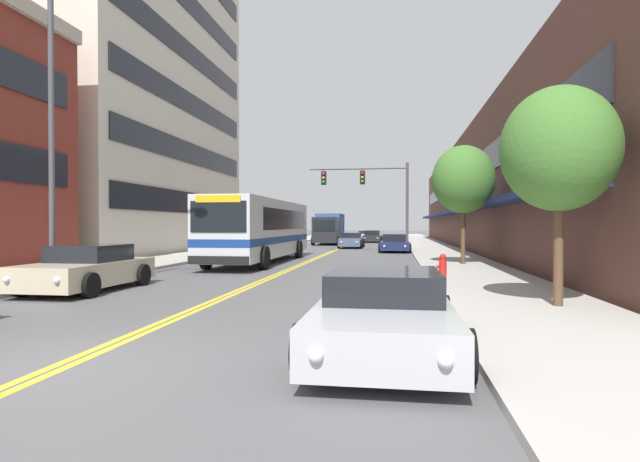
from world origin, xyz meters
name	(u,v)px	position (x,y,z in m)	size (l,w,h in m)	color
ground_plane	(344,246)	(0.00, 37.00, 0.00)	(240.00, 240.00, 0.00)	#565659
sidewalk_left	(262,245)	(-7.35, 37.00, 0.06)	(3.70, 106.00, 0.13)	#B2ADA5
sidewalk_right	(430,246)	(7.35, 37.00, 0.06)	(3.70, 106.00, 0.13)	#B2ADA5
centre_line	(344,246)	(0.00, 37.00, 0.00)	(0.34, 106.00, 0.01)	yellow
office_tower_left	(109,58)	(-15.44, 26.33, 13.56)	(12.08, 21.42, 27.12)	beige
storefront_row_right	(505,195)	(13.43, 37.00, 4.39)	(9.10, 68.00, 8.79)	brown
city_bus	(262,228)	(-2.30, 18.49, 1.75)	(2.85, 12.39, 3.09)	silver
car_beige_parked_left_mid	(273,242)	(-4.31, 29.01, 0.63)	(1.98, 4.27, 1.36)	#BCAD89
car_champagne_parked_left_far	(87,269)	(-4.37, 7.09, 0.62)	(2.21, 4.51, 1.31)	beige
car_silver_parked_right_foreground	(384,313)	(4.26, 1.45, 0.57)	(2.19, 4.71, 1.19)	#B7B7BC
car_navy_parked_right_mid	(395,243)	(4.39, 29.26, 0.58)	(2.20, 4.78, 1.24)	#19234C
car_slate_blue_moving_lead	(351,241)	(0.88, 34.45, 0.59)	(1.98, 4.35, 1.24)	#475675
car_white_moving_second	(366,236)	(0.81, 55.67, 0.55)	(2.21, 4.24, 1.15)	white
car_charcoal_moving_third	(372,237)	(1.96, 47.99, 0.59)	(2.12, 4.85, 1.28)	#232328
box_truck	(329,228)	(-1.91, 41.62, 1.53)	(2.62, 6.73, 2.95)	#232328
traffic_signal_mast	(372,189)	(2.84, 27.60, 4.33)	(6.70, 0.38, 6.03)	#47474C
street_lamp_left_near	(61,99)	(-5.01, 6.84, 5.48)	(2.42, 0.28, 9.37)	#47474C
street_tree_right_near	(559,149)	(7.94, 5.41, 3.54)	(2.47, 2.47, 4.78)	brown
street_tree_right_mid	(463,180)	(7.45, 17.07, 3.93)	(2.78, 2.78, 5.34)	brown
fire_hydrant	(443,267)	(5.95, 10.43, 0.54)	(0.32, 0.24, 0.83)	red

